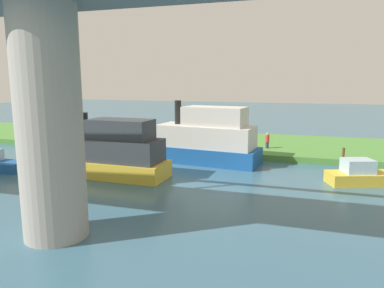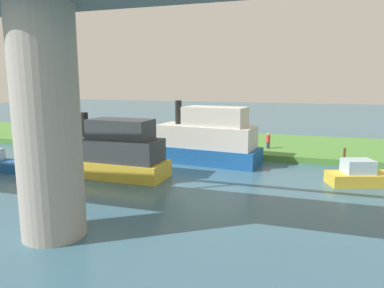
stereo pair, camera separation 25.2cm
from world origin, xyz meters
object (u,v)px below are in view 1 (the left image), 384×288
mooring_post (343,153)px  bridge_pylon (50,126)px  motorboat_white (203,140)px  riverboat_paddlewheel (96,152)px  houseboat_blue (111,153)px  person_on_bank (267,140)px  motorboat_red (365,175)px

mooring_post → bridge_pylon: bearing=54.5°
motorboat_white → riverboat_paddlewheel: 9.05m
houseboat_blue → person_on_bank: bearing=-130.6°
houseboat_blue → riverboat_paddlewheel: 6.14m
mooring_post → houseboat_blue: (15.37, 8.52, 0.68)m
bridge_pylon → riverboat_paddlewheel: bridge_pylon is taller
bridge_pylon → motorboat_red: 18.58m
bridge_pylon → riverboat_paddlewheel: size_ratio=1.81×
mooring_post → houseboat_blue: 17.59m
mooring_post → houseboat_blue: bearing=29.0°
bridge_pylon → houseboat_blue: 10.06m
bridge_pylon → riverboat_paddlewheel: bearing=-63.7°
person_on_bank → motorboat_red: person_on_bank is taller
riverboat_paddlewheel → bridge_pylon: bearing=116.3°
houseboat_blue → motorboat_white: 7.69m
riverboat_paddlewheel → person_on_bank: bearing=-154.6°
houseboat_blue → motorboat_white: motorboat_white is taller
mooring_post → motorboat_red: motorboat_red is taller
person_on_bank → mooring_post: person_on_bank is taller
bridge_pylon → motorboat_red: bridge_pylon is taller
motorboat_white → houseboat_blue: bearing=51.3°
bridge_pylon → motorboat_white: bearing=-97.8°
person_on_bank → houseboat_blue: size_ratio=0.16×
bridge_pylon → person_on_bank: 21.39m
houseboat_blue → motorboat_white: (-4.81, -6.00, 0.21)m
bridge_pylon → person_on_bank: size_ratio=6.68×
houseboat_blue → riverboat_paddlewheel: houseboat_blue is taller
person_on_bank → motorboat_red: 10.43m
person_on_bank → houseboat_blue: bearing=49.4°
motorboat_white → riverboat_paddlewheel: motorboat_white is taller
bridge_pylon → motorboat_red: (-13.41, -12.20, -4.07)m
motorboat_red → riverboat_paddlewheel: size_ratio=1.00×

